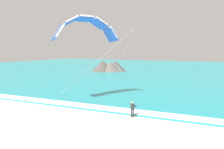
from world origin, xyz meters
The scene contains 6 objects.
sea centered at (0.00, 72.89, 0.10)m, with size 200.00×120.00×0.20m, color teal.
surf_foam centered at (0.00, 13.89, 0.22)m, with size 200.00×1.97×0.04m, color white.
surfboard centered at (-3.10, 12.40, 0.03)m, with size 0.80×1.47×0.09m.
kitesurfer centered at (-3.09, 12.42, 0.94)m, with size 0.61×0.61×1.69m.
kite_primary centered at (-11.76, 17.46, 10.12)m, with size 11.51×9.01×10.31m.
headland_left centered at (-26.99, 56.67, 1.62)m, with size 10.39×10.55×3.63m.
Camera 1 is at (5.32, -10.33, 7.04)m, focal length 38.30 mm.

